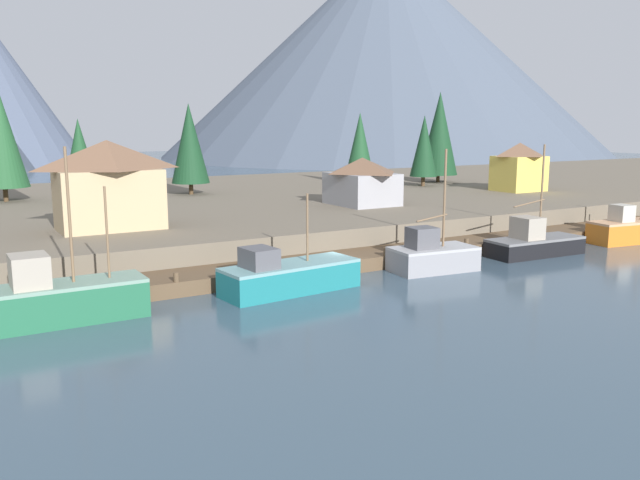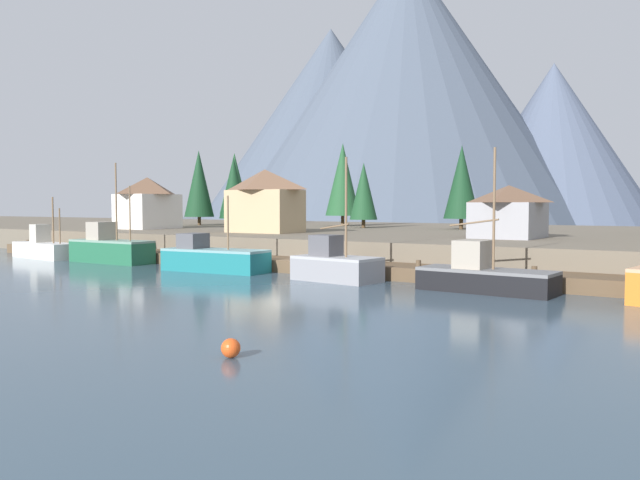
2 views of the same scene
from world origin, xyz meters
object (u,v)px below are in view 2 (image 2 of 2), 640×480
object	(u,v)px
fishing_boat_black	(484,276)
channel_buoy	(231,348)
fishing_boat_white	(45,248)
fishing_boat_green	(110,249)
house_grey	(509,211)
conifer_mid_right	(234,188)
conifer_far_left	(199,184)
conifer_back_right	(462,182)
conifer_back_left	(364,191)
fishing_boat_grey	(335,265)
house_white	(148,202)
house_tan	(265,200)
fishing_boat_teal	(213,258)
conifer_centre	(343,179)
conifer_mid_left	(235,184)

from	to	relation	value
fishing_boat_black	channel_buoy	xyz separation A→B (m)	(-1.61, -21.85, -0.68)
fishing_boat_white	fishing_boat_green	size ratio (longest dim) A/B	0.98
house_grey	conifer_mid_right	size ratio (longest dim) A/B	0.68
conifer_mid_right	conifer_far_left	bearing A→B (deg)	-142.71
conifer_back_right	conifer_back_left	bearing A→B (deg)	-169.00
fishing_boat_grey	house_white	distance (m)	43.20
fishing_boat_grey	fishing_boat_black	distance (m)	10.95
house_white	channel_buoy	distance (m)	62.44
conifer_back_left	house_tan	bearing A→B (deg)	-94.49
conifer_back_right	channel_buoy	xyz separation A→B (m)	(14.36, -59.01, -8.07)
house_grey	conifer_back_left	distance (m)	29.25
conifer_far_left	house_tan	bearing A→B (deg)	-31.45
fishing_boat_white	conifer_back_left	size ratio (longest dim) A/B	1.06
fishing_boat_white	fishing_boat_black	xyz separation A→B (m)	(46.79, 0.16, 0.03)
house_tan	conifer_mid_right	bearing A→B (deg)	138.56
fishing_boat_teal	house_tan	xyz separation A→B (m)	(-7.30, 15.90, 4.96)
fishing_boat_teal	conifer_back_left	size ratio (longest dim) A/B	1.07
house_white	channel_buoy	size ratio (longest dim) A/B	10.03
fishing_boat_white	channel_buoy	xyz separation A→B (m)	(45.19, -21.69, -0.65)
fishing_boat_white	fishing_boat_grey	size ratio (longest dim) A/B	1.04
house_grey	conifer_centre	xyz separation A→B (m)	(-31.12, 21.58, 4.36)
fishing_boat_teal	conifer_back_left	bearing A→B (deg)	93.96
house_white	conifer_centre	distance (m)	28.17
house_grey	channel_buoy	xyz separation A→B (m)	(2.69, -40.56, -4.60)
fishing_boat_green	conifer_mid_left	world-z (taller)	conifer_mid_left
conifer_back_right	conifer_far_left	xyz separation A→B (m)	(-39.46, -6.10, 0.40)
house_white	conifer_mid_right	xyz separation A→B (m)	(-0.84, 17.53, 2.33)
conifer_mid_left	fishing_boat_grey	bearing A→B (deg)	-41.73
conifer_back_right	house_tan	bearing A→B (deg)	-123.41
channel_buoy	conifer_far_left	bearing A→B (deg)	135.49
conifer_mid_right	channel_buoy	xyz separation A→B (m)	(49.66, -56.07, -7.86)
fishing_boat_green	fishing_boat_black	world-z (taller)	fishing_boat_green
conifer_back_left	conifer_far_left	size ratio (longest dim) A/B	0.77
house_white	conifer_far_left	distance (m)	15.49
fishing_boat_green	fishing_boat_grey	xyz separation A→B (m)	(25.77, -0.43, -0.20)
fishing_boat_green	conifer_mid_right	world-z (taller)	conifer_mid_right
conifer_far_left	channel_buoy	xyz separation A→B (m)	(53.82, -52.90, -8.47)
fishing_boat_green	conifer_back_left	distance (m)	35.91
conifer_far_left	fishing_boat_teal	bearing A→B (deg)	-43.92
fishing_boat_white	fishing_boat_teal	xyz separation A→B (m)	(23.92, -0.12, 0.08)
house_white	conifer_centre	bearing A→B (deg)	57.57
house_white	conifer_mid_left	size ratio (longest dim) A/B	0.60
fishing_boat_white	conifer_centre	distance (m)	42.83
house_tan	conifer_far_left	size ratio (longest dim) A/B	0.71
fishing_boat_grey	house_grey	world-z (taller)	fishing_boat_grey
conifer_mid_right	conifer_back_left	distance (m)	22.60
conifer_mid_right	conifer_back_right	world-z (taller)	conifer_back_right
house_tan	conifer_mid_left	world-z (taller)	conifer_mid_left
house_grey	conifer_back_left	bearing A→B (deg)	146.76
conifer_far_left	fishing_boat_white	bearing A→B (deg)	-74.54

